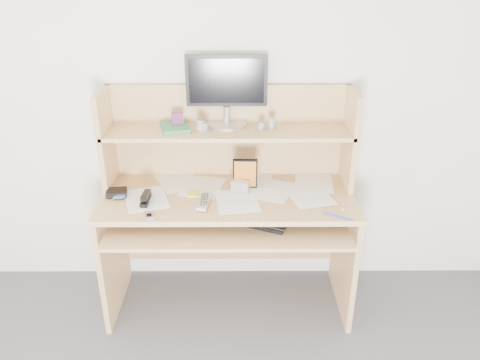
{
  "coord_description": "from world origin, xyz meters",
  "views": [
    {
      "loc": [
        0.06,
        -0.85,
        1.93
      ],
      "look_at": [
        0.07,
        1.43,
        0.86
      ],
      "focal_mm": 35.0,
      "sensor_mm": 36.0,
      "label": 1
    }
  ],
  "objects_px": {
    "keyboard": "(249,218)",
    "monitor": "(227,88)",
    "tv_remote": "(204,201)",
    "game_case": "(245,174)",
    "desk": "(229,197)"
  },
  "relations": [
    {
      "from": "desk",
      "to": "keyboard",
      "type": "height_order",
      "value": "desk"
    },
    {
      "from": "desk",
      "to": "monitor",
      "type": "bearing_deg",
      "value": 92.65
    },
    {
      "from": "keyboard",
      "to": "game_case",
      "type": "relative_size",
      "value": 2.34
    },
    {
      "from": "keyboard",
      "to": "game_case",
      "type": "distance_m",
      "value": 0.26
    },
    {
      "from": "tv_remote",
      "to": "game_case",
      "type": "relative_size",
      "value": 0.98
    },
    {
      "from": "keyboard",
      "to": "desk",
      "type": "bearing_deg",
      "value": 145.14
    },
    {
      "from": "tv_remote",
      "to": "monitor",
      "type": "bearing_deg",
      "value": 79.94
    },
    {
      "from": "desk",
      "to": "monitor",
      "type": "height_order",
      "value": "monitor"
    },
    {
      "from": "desk",
      "to": "keyboard",
      "type": "relative_size",
      "value": 3.12
    },
    {
      "from": "keyboard",
      "to": "monitor",
      "type": "height_order",
      "value": "monitor"
    },
    {
      "from": "game_case",
      "to": "monitor",
      "type": "relative_size",
      "value": 0.42
    },
    {
      "from": "keyboard",
      "to": "monitor",
      "type": "relative_size",
      "value": 0.99
    },
    {
      "from": "keyboard",
      "to": "game_case",
      "type": "bearing_deg",
      "value": 121.27
    },
    {
      "from": "desk",
      "to": "keyboard",
      "type": "bearing_deg",
      "value": -58.93
    },
    {
      "from": "desk",
      "to": "monitor",
      "type": "xyz_separation_m",
      "value": [
        -0.01,
        0.17,
        0.6
      ]
    }
  ]
}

